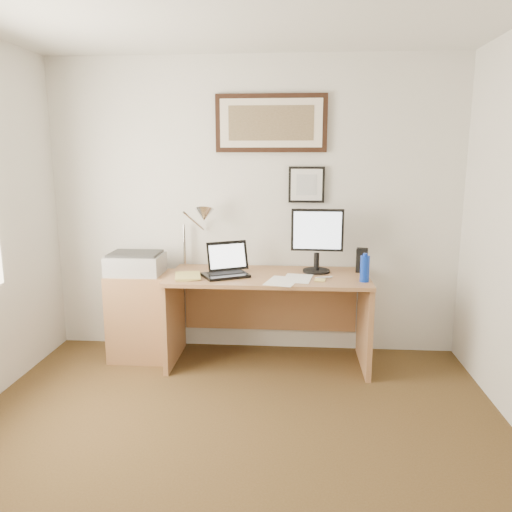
# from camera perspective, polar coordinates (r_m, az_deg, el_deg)

# --- Properties ---
(floor) EXTENTS (4.00, 4.00, 0.00)m
(floor) POSITION_cam_1_polar(r_m,az_deg,el_deg) (2.84, -3.92, -25.17)
(floor) COLOR #4A341A
(floor) RESTS_ON ground
(wall_back) EXTENTS (3.50, 0.02, 2.50)m
(wall_back) POSITION_cam_1_polar(r_m,az_deg,el_deg) (4.29, -0.32, 5.53)
(wall_back) COLOR silver
(wall_back) RESTS_ON ground
(side_cabinet) EXTENTS (0.50, 0.40, 0.73)m
(side_cabinet) POSITION_cam_1_polar(r_m,az_deg,el_deg) (4.34, -12.94, -6.66)
(side_cabinet) COLOR #92623D
(side_cabinet) RESTS_ON floor
(water_bottle) EXTENTS (0.07, 0.07, 0.20)m
(water_bottle) POSITION_cam_1_polar(r_m,az_deg,el_deg) (3.85, 12.32, -1.44)
(water_bottle) COLOR #0D30B2
(water_bottle) RESTS_ON desk
(bottle_cap) EXTENTS (0.04, 0.04, 0.02)m
(bottle_cap) POSITION_cam_1_polar(r_m,az_deg,el_deg) (3.83, 12.39, 0.16)
(bottle_cap) COLOR #0D30B2
(bottle_cap) RESTS_ON water_bottle
(speaker) EXTENTS (0.10, 0.09, 0.20)m
(speaker) POSITION_cam_1_polar(r_m,az_deg,el_deg) (4.17, 12.00, -0.48)
(speaker) COLOR black
(speaker) RESTS_ON desk
(paper_sheet_a) EXTENTS (0.29, 0.35, 0.00)m
(paper_sheet_a) POSITION_cam_1_polar(r_m,az_deg,el_deg) (3.80, 2.99, -2.89)
(paper_sheet_a) COLOR white
(paper_sheet_a) RESTS_ON desk
(paper_sheet_b) EXTENTS (0.25, 0.33, 0.00)m
(paper_sheet_b) POSITION_cam_1_polar(r_m,az_deg,el_deg) (3.89, 4.76, -2.56)
(paper_sheet_b) COLOR white
(paper_sheet_b) RESTS_ON desk
(sticky_pad) EXTENTS (0.09, 0.09, 0.01)m
(sticky_pad) POSITION_cam_1_polar(r_m,az_deg,el_deg) (3.84, 7.33, -2.72)
(sticky_pad) COLOR #E6D16C
(sticky_pad) RESTS_ON desk
(marker_pen) EXTENTS (0.14, 0.06, 0.02)m
(marker_pen) POSITION_cam_1_polar(r_m,az_deg,el_deg) (3.92, 7.76, -2.44)
(marker_pen) COLOR white
(marker_pen) RESTS_ON desk
(book) EXTENTS (0.25, 0.30, 0.02)m
(book) POSITION_cam_1_polar(r_m,az_deg,el_deg) (3.95, -9.21, -2.34)
(book) COLOR tan
(book) RESTS_ON desk
(desk) EXTENTS (1.60, 0.70, 0.75)m
(desk) POSITION_cam_1_polar(r_m,az_deg,el_deg) (4.14, 1.45, -5.06)
(desk) COLOR #92623D
(desk) RESTS_ON floor
(laptop) EXTENTS (0.41, 0.43, 0.26)m
(laptop) POSITION_cam_1_polar(r_m,az_deg,el_deg) (3.98, -3.41, -1.39)
(laptop) COLOR black
(laptop) RESTS_ON desk
(lcd_monitor) EXTENTS (0.42, 0.22, 0.52)m
(lcd_monitor) POSITION_cam_1_polar(r_m,az_deg,el_deg) (4.06, 7.00, 2.13)
(lcd_monitor) COLOR black
(lcd_monitor) RESTS_ON desk
(printer) EXTENTS (0.44, 0.34, 0.18)m
(printer) POSITION_cam_1_polar(r_m,az_deg,el_deg) (4.23, -13.60, -0.81)
(printer) COLOR #A7A7AA
(printer) RESTS_ON side_cabinet
(desk_lamp) EXTENTS (0.29, 0.27, 0.53)m
(desk_lamp) POSITION_cam_1_polar(r_m,az_deg,el_deg) (4.16, -6.16, 4.42)
(desk_lamp) COLOR silver
(desk_lamp) RESTS_ON desk
(picture_large) EXTENTS (0.92, 0.04, 0.47)m
(picture_large) POSITION_cam_1_polar(r_m,az_deg,el_deg) (4.24, 1.73, 14.94)
(picture_large) COLOR black
(picture_large) RESTS_ON wall_back
(picture_small) EXTENTS (0.30, 0.03, 0.30)m
(picture_small) POSITION_cam_1_polar(r_m,az_deg,el_deg) (4.23, 5.79, 8.11)
(picture_small) COLOR black
(picture_small) RESTS_ON wall_back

